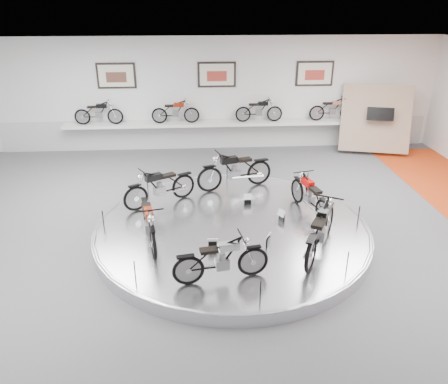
{
  "coord_description": "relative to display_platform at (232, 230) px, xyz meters",
  "views": [
    {
      "loc": [
        -0.78,
        -8.72,
        5.21
      ],
      "look_at": [
        -0.17,
        0.6,
        1.02
      ],
      "focal_mm": 35.0,
      "sensor_mm": 36.0,
      "label": 1
    }
  ],
  "objects": [
    {
      "name": "platform_rim",
      "position": [
        0.0,
        0.0,
        0.12
      ],
      "size": [
        6.4,
        6.4,
        0.1
      ],
      "primitive_type": "torus",
      "color": "#B2B2BA",
      "rests_on": "display_platform"
    },
    {
      "name": "display_panel",
      "position": [
        5.6,
        5.8,
        1.1
      ],
      "size": [
        2.56,
        1.52,
        2.3
      ],
      "primitive_type": "cube",
      "rotation": [
        -0.35,
        0.0,
        -0.26
      ],
      "color": "#9A7E65",
      "rests_on": "floor"
    },
    {
      "name": "bike_c",
      "position": [
        -1.74,
        1.26,
        0.65
      ],
      "size": [
        1.77,
        1.38,
        1.0
      ],
      "primitive_type": null,
      "rotation": [
        0.0,
        0.0,
        3.68
      ],
      "color": "black",
      "rests_on": "display_platform"
    },
    {
      "name": "bike_d",
      "position": [
        -1.85,
        -0.66,
        0.64
      ],
      "size": [
        0.93,
        1.77,
        0.99
      ],
      "primitive_type": null,
      "rotation": [
        0.0,
        0.0,
        4.92
      ],
      "color": "maroon",
      "rests_on": "display_platform"
    },
    {
      "name": "ceiling",
      "position": [
        0.0,
        -0.3,
        3.85
      ],
      "size": [
        16.0,
        16.0,
        0.0
      ],
      "primitive_type": "plane",
      "rotation": [
        3.14,
        0.0,
        0.0
      ],
      "color": "white",
      "rests_on": "wall_back"
    },
    {
      "name": "wall_back",
      "position": [
        0.0,
        6.7,
        1.85
      ],
      "size": [
        16.0,
        0.0,
        16.0
      ],
      "primitive_type": "plane",
      "rotation": [
        1.57,
        0.0,
        0.0
      ],
      "color": "silver",
      "rests_on": "floor"
    },
    {
      "name": "shelf_bike_c",
      "position": [
        1.5,
        6.4,
        1.27
      ],
      "size": [
        1.22,
        0.43,
        0.73
      ],
      "primitive_type": null,
      "color": "black",
      "rests_on": "shelf"
    },
    {
      "name": "poster_center",
      "position": [
        0.0,
        6.66,
        2.55
      ],
      "size": [
        1.35,
        0.06,
        0.88
      ],
      "primitive_type": "cube",
      "color": "beige",
      "rests_on": "wall_back"
    },
    {
      "name": "bike_b",
      "position": [
        0.26,
        2.16,
        0.7
      ],
      "size": [
        1.96,
        1.15,
        1.09
      ],
      "primitive_type": null,
      "rotation": [
        0.0,
        0.0,
        3.43
      ],
      "color": "black",
      "rests_on": "display_platform"
    },
    {
      "name": "bike_f",
      "position": [
        1.72,
        -1.31,
        0.7
      ],
      "size": [
        1.49,
        1.97,
        1.11
      ],
      "primitive_type": null,
      "rotation": [
        0.0,
        0.0,
        7.35
      ],
      "color": "black",
      "rests_on": "display_platform"
    },
    {
      "name": "bike_e",
      "position": [
        -0.38,
        -2.15,
        0.61
      ],
      "size": [
        1.64,
        0.81,
        0.92
      ],
      "primitive_type": null,
      "rotation": [
        0.0,
        0.0,
        6.46
      ],
      "color": "silver",
      "rests_on": "display_platform"
    },
    {
      "name": "shelf",
      "position": [
        0.0,
        6.4,
        0.85
      ],
      "size": [
        11.0,
        0.55,
        0.1
      ],
      "primitive_type": "cube",
      "color": "silver",
      "rests_on": "wall_back"
    },
    {
      "name": "shelf_bike_b",
      "position": [
        -1.5,
        6.4,
        1.27
      ],
      "size": [
        1.22,
        0.43,
        0.73
      ],
      "primitive_type": null,
      "color": "maroon",
      "rests_on": "shelf"
    },
    {
      "name": "poster_right",
      "position": [
        3.5,
        6.66,
        2.55
      ],
      "size": [
        1.35,
        0.06,
        0.88
      ],
      "primitive_type": "cube",
      "color": "beige",
      "rests_on": "wall_back"
    },
    {
      "name": "shelf_bike_d",
      "position": [
        4.2,
        6.4,
        1.27
      ],
      "size": [
        1.22,
        0.43,
        0.73
      ],
      "primitive_type": null,
      "color": "silver",
      "rests_on": "shelf"
    },
    {
      "name": "poster_left",
      "position": [
        -3.5,
        6.66,
        2.55
      ],
      "size": [
        1.35,
        0.06,
        0.88
      ],
      "primitive_type": "cube",
      "color": "beige",
      "rests_on": "wall_back"
    },
    {
      "name": "floor",
      "position": [
        0.0,
        -0.3,
        -0.15
      ],
      "size": [
        16.0,
        16.0,
        0.0
      ],
      "primitive_type": "plane",
      "color": "#4F4F52",
      "rests_on": "ground"
    },
    {
      "name": "display_platform",
      "position": [
        0.0,
        0.0,
        0.0
      ],
      "size": [
        6.4,
        6.4,
        0.3
      ],
      "primitive_type": "cylinder",
      "color": "silver",
      "rests_on": "floor"
    },
    {
      "name": "dado_band",
      "position": [
        0.0,
        6.68,
        0.4
      ],
      "size": [
        15.68,
        0.04,
        1.1
      ],
      "primitive_type": "cube",
      "color": "#BCBCBA",
      "rests_on": "floor"
    },
    {
      "name": "shelf_bike_a",
      "position": [
        -4.2,
        6.4,
        1.27
      ],
      "size": [
        1.22,
        0.43,
        0.73
      ],
      "primitive_type": null,
      "color": "black",
      "rests_on": "shelf"
    },
    {
      "name": "bike_a",
      "position": [
        1.95,
        0.5,
        0.63
      ],
      "size": [
        0.96,
        1.73,
        0.96
      ],
      "primitive_type": null,
      "rotation": [
        0.0,
        0.0,
        1.82
      ],
      "color": "#CA0804",
      "rests_on": "display_platform"
    }
  ]
}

